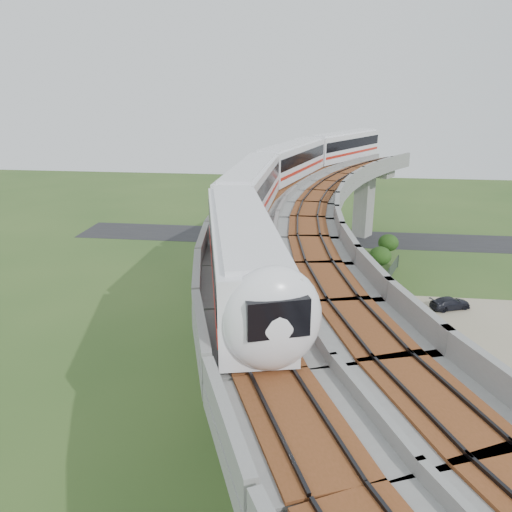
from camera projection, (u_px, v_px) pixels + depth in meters
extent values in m
plane|color=#325120|center=(276.00, 342.00, 40.18)|extent=(160.00, 160.00, 0.00)
cube|color=gray|center=(464.00, 366.00, 36.65)|extent=(18.00, 26.00, 0.04)
cube|color=#232326|center=(295.00, 237.00, 68.36)|extent=(60.00, 8.00, 0.03)
cube|color=#99968E|center=(364.00, 206.00, 67.64)|extent=(2.86, 2.93, 8.40)
cube|color=#99968E|center=(366.00, 171.00, 66.09)|extent=(7.21, 5.74, 1.20)
cube|color=#99968E|center=(295.00, 253.00, 48.51)|extent=(2.35, 2.51, 8.40)
cube|color=#99968E|center=(297.00, 205.00, 46.97)|extent=(7.31, 3.58, 1.20)
cube|color=#99968E|center=(278.00, 365.00, 28.93)|extent=(2.35, 2.51, 8.40)
cube|color=#99968E|center=(279.00, 288.00, 27.39)|extent=(7.31, 3.58, 1.20)
cube|color=gray|center=(346.00, 169.00, 61.18)|extent=(16.42, 20.91, 0.80)
cube|color=gray|center=(315.00, 159.00, 63.13)|extent=(8.66, 17.08, 1.00)
cube|color=gray|center=(380.00, 164.00, 58.65)|extent=(8.66, 17.08, 1.00)
cube|color=brown|center=(330.00, 163.00, 62.18)|extent=(10.68, 18.08, 0.12)
cube|color=black|center=(330.00, 163.00, 62.14)|extent=(9.69, 17.59, 0.12)
cube|color=brown|center=(363.00, 166.00, 59.88)|extent=(10.68, 18.08, 0.12)
cube|color=black|center=(363.00, 165.00, 59.84)|extent=(9.69, 17.59, 0.12)
cube|color=gray|center=(294.00, 197.00, 45.46)|extent=(11.77, 20.03, 0.80)
cube|color=gray|center=(249.00, 185.00, 46.29)|extent=(3.22, 18.71, 1.00)
cube|color=gray|center=(342.00, 190.00, 44.06)|extent=(3.22, 18.71, 1.00)
cube|color=brown|center=(271.00, 191.00, 45.88)|extent=(5.44, 19.05, 0.12)
cube|color=black|center=(271.00, 189.00, 45.85)|extent=(4.35, 18.88, 0.12)
cube|color=brown|center=(318.00, 193.00, 44.74)|extent=(5.44, 19.05, 0.12)
cube|color=black|center=(318.00, 192.00, 44.71)|extent=(4.35, 18.88, 0.12)
cube|color=gray|center=(277.00, 263.00, 28.31)|extent=(11.77, 20.03, 0.80)
cube|color=gray|center=(201.00, 249.00, 27.90)|extent=(3.22, 18.71, 1.00)
cube|color=gray|center=(353.00, 248.00, 28.13)|extent=(3.22, 18.71, 1.00)
cube|color=brown|center=(238.00, 256.00, 28.10)|extent=(5.44, 19.05, 0.12)
cube|color=black|center=(238.00, 254.00, 28.06)|extent=(4.35, 18.88, 0.12)
cube|color=brown|center=(316.00, 255.00, 28.22)|extent=(5.44, 19.05, 0.12)
cube|color=black|center=(316.00, 253.00, 28.18)|extent=(4.35, 18.88, 0.12)
cube|color=white|center=(242.00, 253.00, 22.92)|extent=(6.07, 15.22, 3.20)
cube|color=white|center=(241.00, 217.00, 22.37)|extent=(5.37, 14.37, 0.22)
cube|color=black|center=(241.00, 244.00, 22.77)|extent=(5.99, 14.65, 1.15)
cube|color=red|center=(242.00, 269.00, 23.16)|extent=(5.99, 14.65, 0.30)
cube|color=black|center=(242.00, 283.00, 23.39)|extent=(4.77, 12.85, 0.28)
cube|color=white|center=(251.00, 188.00, 37.65)|extent=(2.99, 15.05, 3.20)
cube|color=white|center=(251.00, 166.00, 37.10)|extent=(2.44, 14.29, 0.22)
cube|color=black|center=(251.00, 182.00, 37.51)|extent=(3.04, 14.45, 1.15)
cube|color=red|center=(251.00, 198.00, 37.89)|extent=(3.04, 14.45, 0.30)
cube|color=black|center=(251.00, 207.00, 38.12)|extent=(2.15, 12.78, 0.28)
cube|color=white|center=(292.00, 161.00, 51.85)|extent=(6.61, 15.18, 3.20)
cube|color=white|center=(293.00, 144.00, 51.31)|extent=(5.89, 14.31, 0.22)
cube|color=black|center=(292.00, 156.00, 51.71)|extent=(6.51, 14.61, 1.15)
cube|color=red|center=(292.00, 168.00, 52.09)|extent=(6.51, 14.61, 0.30)
cube|color=black|center=(292.00, 175.00, 52.32)|extent=(5.24, 12.79, 0.28)
cube|color=white|center=(345.00, 146.00, 64.64)|extent=(9.81, 14.35, 3.20)
cube|color=white|center=(345.00, 133.00, 64.09)|extent=(8.97, 13.43, 0.22)
cube|color=black|center=(345.00, 143.00, 64.49)|extent=(9.56, 13.86, 1.15)
cube|color=red|center=(344.00, 152.00, 64.88)|extent=(9.56, 13.86, 0.30)
cube|color=black|center=(344.00, 157.00, 65.11)|extent=(8.00, 12.00, 0.28)
ellipsoid|color=white|center=(272.00, 319.00, 16.09)|extent=(3.75, 2.85, 3.64)
cylinder|color=#2D382D|center=(398.00, 261.00, 56.63)|extent=(0.08, 0.08, 1.50)
cube|color=#2D382D|center=(393.00, 268.00, 54.56)|extent=(1.69, 4.77, 1.40)
cylinder|color=#2D382D|center=(389.00, 275.00, 52.44)|extent=(0.08, 0.08, 1.50)
cube|color=#2D382D|center=(385.00, 283.00, 50.27)|extent=(1.23, 4.91, 1.40)
cylinder|color=#2D382D|center=(383.00, 292.00, 48.06)|extent=(0.08, 0.08, 1.50)
cube|color=#2D382D|center=(381.00, 302.00, 45.82)|extent=(0.75, 4.99, 1.40)
cylinder|color=#2D382D|center=(381.00, 313.00, 43.55)|extent=(0.08, 0.08, 1.50)
cube|color=#2D382D|center=(382.00, 326.00, 41.25)|extent=(0.27, 5.04, 1.40)
cylinder|color=#2D382D|center=(385.00, 340.00, 38.94)|extent=(0.08, 0.08, 1.50)
cube|color=#2D382D|center=(390.00, 356.00, 36.61)|extent=(0.27, 5.04, 1.40)
cylinder|color=#2D382D|center=(397.00, 375.00, 34.27)|extent=(0.08, 0.08, 1.50)
cube|color=#2D382D|center=(407.00, 396.00, 31.93)|extent=(0.75, 4.99, 1.40)
cylinder|color=#2D382D|center=(421.00, 420.00, 29.59)|extent=(0.08, 0.08, 1.50)
cube|color=#2D382D|center=(439.00, 448.00, 27.26)|extent=(1.23, 4.91, 1.40)
cylinder|color=#2D382D|center=(463.00, 482.00, 24.95)|extent=(0.08, 0.08, 1.50)
cylinder|color=#382314|center=(387.00, 255.00, 58.70)|extent=(0.18, 0.18, 1.55)
ellipsoid|color=#1C3B12|center=(388.00, 243.00, 58.22)|extent=(2.35, 2.35, 2.00)
cylinder|color=#382314|center=(379.00, 270.00, 53.63)|extent=(0.18, 0.18, 1.71)
ellipsoid|color=#1C3B12|center=(380.00, 256.00, 53.13)|extent=(2.37, 2.37, 2.02)
cylinder|color=#382314|center=(370.00, 289.00, 49.08)|extent=(0.18, 0.18, 1.27)
ellipsoid|color=#1C3B12|center=(371.00, 277.00, 48.69)|extent=(1.96, 1.96, 1.67)
cylinder|color=#382314|center=(353.00, 316.00, 42.86)|extent=(0.18, 0.18, 1.69)
ellipsoid|color=#1C3B12|center=(355.00, 297.00, 42.28)|extent=(3.15, 3.15, 2.68)
cylinder|color=#382314|center=(361.00, 360.00, 36.41)|extent=(0.18, 0.18, 1.17)
ellipsoid|color=#1C3B12|center=(362.00, 344.00, 35.99)|extent=(2.37, 2.37, 2.01)
cylinder|color=#382314|center=(390.00, 426.00, 28.96)|extent=(0.18, 0.18, 1.61)
ellipsoid|color=#1C3B12|center=(392.00, 404.00, 28.47)|extent=(2.41, 2.41, 2.05)
ellipsoid|color=#1C3B12|center=(474.00, 511.00, 21.75)|extent=(2.67, 2.67, 2.27)
imported|color=silver|center=(428.00, 396.00, 32.18)|extent=(1.33, 3.16, 1.07)
imported|color=black|center=(450.00, 303.00, 46.01)|extent=(4.10, 2.89, 1.10)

